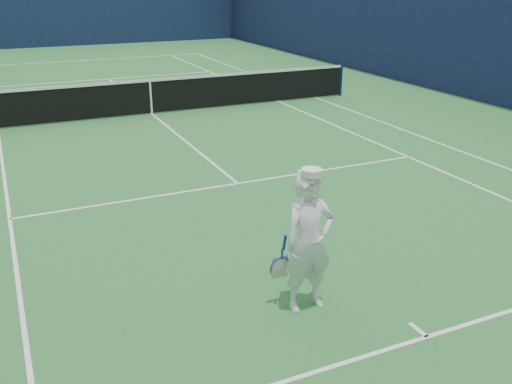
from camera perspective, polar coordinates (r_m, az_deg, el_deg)
ground at (r=16.91m, az=-10.36°, el=7.67°), size 80.00×80.00×0.00m
court_markings at (r=16.91m, az=-10.36°, el=7.68°), size 11.03×23.83×0.01m
windscreen_fence at (r=16.58m, az=-10.83°, el=14.40°), size 20.12×36.12×4.00m
tennis_net at (r=16.80m, az=-10.49°, el=9.51°), size 12.88×0.09×1.07m
tennis_player at (r=6.75m, az=5.30°, el=-5.03°), size 0.77×0.47×1.78m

